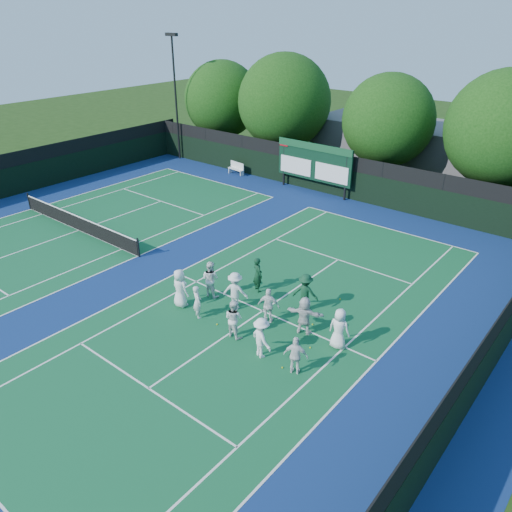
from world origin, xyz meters
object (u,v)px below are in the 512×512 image
Objects in this scene: scoreboard at (314,162)px; coach_left at (258,275)px; tennis_net at (78,223)px; bench at (237,168)px.

scoreboard is 3.52× the size of coach_left.
scoreboard is 0.53× the size of tennis_net.
scoreboard is at bearing -42.74° from coach_left.
scoreboard is 7.25m from bench.
tennis_net is 14.37m from bench.
coach_left is at bearing 5.63° from tennis_net.
tennis_net is at bearing 29.65° from coach_left.
tennis_net is 7.19× the size of bench.
coach_left reaches higher than bench.
tennis_net is 12.78m from coach_left.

